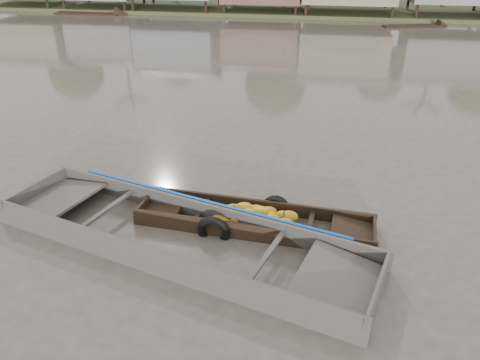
# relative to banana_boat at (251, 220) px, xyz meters

# --- Properties ---
(ground) EXTENTS (120.00, 120.00, 0.00)m
(ground) POSITION_rel_banana_boat_xyz_m (0.38, -0.50, -0.12)
(ground) COLOR #4C433A
(ground) RESTS_ON ground
(banana_boat) EXTENTS (5.15, 1.59, 0.73)m
(banana_boat) POSITION_rel_banana_boat_xyz_m (0.00, 0.00, 0.00)
(banana_boat) COLOR black
(banana_boat) RESTS_ON ground
(viewer_boat) EXTENTS (8.21, 4.23, 0.64)m
(viewer_boat) POSITION_rel_banana_boat_xyz_m (-1.27, -0.93, -0.05)
(viewer_boat) COLOR #443F39
(viewer_boat) RESTS_ON ground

